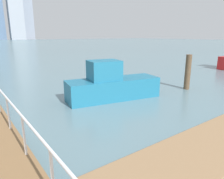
# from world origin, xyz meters

# --- Properties ---
(ground_plane) EXTENTS (300.00, 300.00, 0.00)m
(ground_plane) POSITION_xyz_m (0.00, 20.00, 0.00)
(ground_plane) COLOR slate
(boardwalk_railing) EXTENTS (0.06, 28.71, 1.08)m
(boardwalk_railing) POSITION_xyz_m (-3.15, 9.48, 1.26)
(boardwalk_railing) COLOR white
(boardwalk_railing) RESTS_ON boardwalk
(dock_piling_3) EXTENTS (0.35, 0.35, 2.19)m
(dock_piling_3) POSITION_xyz_m (7.30, 12.96, 1.09)
(dock_piling_3) COLOR brown
(dock_piling_3) RESTS_ON ground_plane
(moored_boat_2) EXTENTS (5.20, 2.49, 2.09)m
(moored_boat_2) POSITION_xyz_m (2.24, 14.12, 0.74)
(moored_boat_2) COLOR #1E6B8C
(moored_boat_2) RESTS_ON ground_plane
(skyline_tower_6) EXTENTS (7.82, 11.63, 38.97)m
(skyline_tower_6) POSITION_xyz_m (45.03, 185.25, 19.49)
(skyline_tower_6) COLOR gray
(skyline_tower_6) RESTS_ON ground_plane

